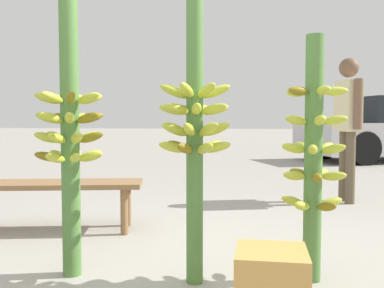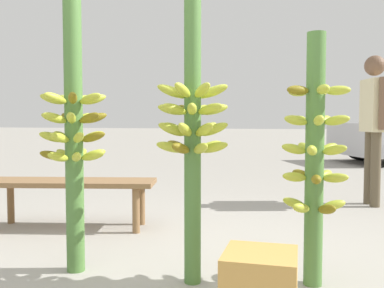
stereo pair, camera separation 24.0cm
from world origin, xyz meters
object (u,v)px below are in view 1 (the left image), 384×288
object	(u,v)px
banana_stalk_center	(195,129)
banana_stalk_right	(313,155)
vendor_person	(348,115)
banana_stalk_left	(70,128)
market_bench	(54,189)
produce_crate	(271,285)

from	to	relation	value
banana_stalk_center	banana_stalk_right	world-z (taller)	banana_stalk_center
banana_stalk_right	vendor_person	size ratio (longest dim) A/B	0.87
banana_stalk_left	banana_stalk_center	size ratio (longest dim) A/B	1.07
market_bench	banana_stalk_center	bearing A→B (deg)	-47.34
market_bench	produce_crate	world-z (taller)	market_bench
banana_stalk_center	vendor_person	bearing A→B (deg)	63.16
vendor_person	produce_crate	bearing A→B (deg)	148.38
banana_stalk_center	vendor_person	distance (m)	2.90
produce_crate	banana_stalk_right	bearing A→B (deg)	65.45
produce_crate	banana_stalk_left	bearing A→B (deg)	161.26
banana_stalk_center	produce_crate	size ratio (longest dim) A/B	5.04
market_bench	banana_stalk_right	bearing A→B (deg)	-33.94
banana_stalk_left	banana_stalk_center	xyz separation A→B (m)	(0.73, -0.00, -0.01)
banana_stalk_right	market_bench	bearing A→B (deg)	158.35
produce_crate	banana_stalk_center	bearing A→B (deg)	136.96
banana_stalk_right	produce_crate	xyz separation A→B (m)	(-0.24, -0.52, -0.56)
market_bench	produce_crate	size ratio (longest dim) A/B	4.54
banana_stalk_right	produce_crate	size ratio (longest dim) A/B	4.29
banana_stalk_left	produce_crate	size ratio (longest dim) A/B	5.38
banana_stalk_left	market_bench	size ratio (longest dim) A/B	1.18
produce_crate	market_bench	bearing A→B (deg)	142.86
banana_stalk_right	vendor_person	distance (m)	2.55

